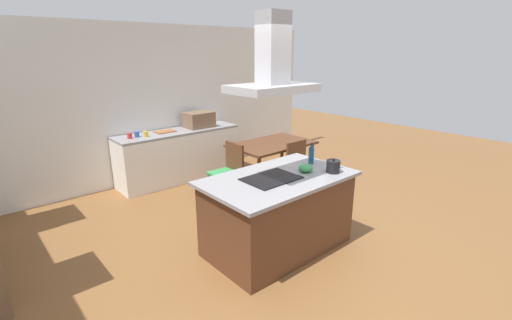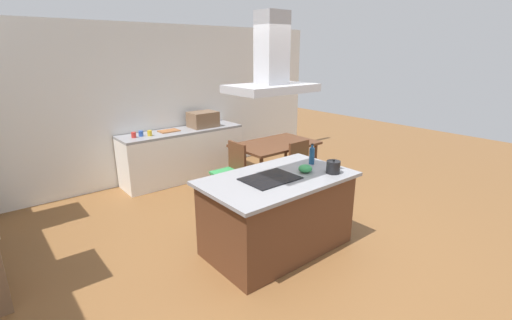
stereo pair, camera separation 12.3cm
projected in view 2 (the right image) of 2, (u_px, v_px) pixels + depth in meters
name	position (u px, v px, depth m)	size (l,w,h in m)	color
ground	(210.00, 206.00, 5.35)	(16.00, 16.00, 0.00)	brown
wall_back	(154.00, 104.00, 6.24)	(7.20, 0.10, 2.70)	white
kitchen_island	(277.00, 213.00, 4.11)	(1.73, 1.04, 0.90)	#59331E
cooktop	(270.00, 179.00, 3.91)	(0.60, 0.44, 0.01)	black
tea_kettle	(333.00, 167.00, 4.08)	(0.21, 0.16, 0.17)	black
olive_oil_bottle	(312.00, 155.00, 4.40)	(0.07, 0.07, 0.26)	navy
mixing_bowl	(305.00, 169.00, 4.11)	(0.16, 0.16, 0.09)	#33934C
back_counter	(183.00, 154.00, 6.43)	(2.22, 0.62, 0.90)	white
countertop_microwave	(203.00, 119.00, 6.53)	(0.50, 0.38, 0.28)	brown
coffee_mug_red	(134.00, 135.00, 5.74)	(0.08, 0.08, 0.09)	red
coffee_mug_blue	(141.00, 134.00, 5.84)	(0.08, 0.08, 0.09)	#2D56B2
coffee_mug_yellow	(150.00, 133.00, 5.87)	(0.08, 0.08, 0.09)	gold
cutting_board	(169.00, 131.00, 6.20)	(0.34, 0.24, 0.02)	#995B33
dining_table	(275.00, 148.00, 6.04)	(1.40, 0.90, 0.75)	#59331E
chair_at_left_end	(232.00, 167.00, 5.53)	(0.42, 0.42, 0.89)	#33934C
chair_facing_island	(303.00, 166.00, 5.60)	(0.42, 0.42, 0.89)	#33934C
range_hood	(272.00, 67.00, 3.55)	(0.90, 0.55, 0.78)	#ADADB2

